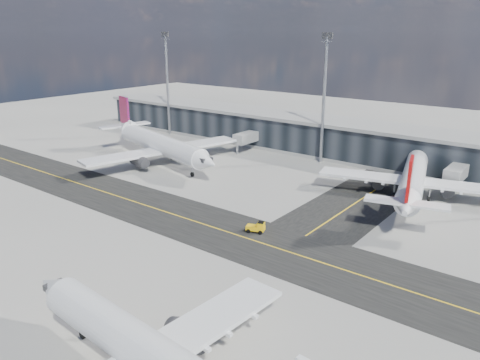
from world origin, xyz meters
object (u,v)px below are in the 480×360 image
at_px(airliner_af, 159,144).
at_px(airliner_redtail, 413,179).
at_px(airliner_near, 157,360).
at_px(baggage_tug, 257,227).
at_px(service_van, 396,179).

xyz_separation_m(airliner_af, airliner_redtail, (54.55, 10.67, -0.44)).
relative_size(airliner_af, airliner_redtail, 1.11).
xyz_separation_m(airliner_near, baggage_tug, (-13.06, 32.28, -2.84)).
relative_size(airliner_near, service_van, 8.16).
height_order(baggage_tug, service_van, baggage_tug).
bearing_deg(airliner_af, airliner_redtail, 115.93).
bearing_deg(airliner_near, airliner_redtail, 3.00).
xyz_separation_m(airliner_af, service_van, (48.62, 19.04, -3.73)).
height_order(airliner_near, baggage_tug, airliner_near).
height_order(airliner_redtail, service_van, airliner_redtail).
distance_m(airliner_redtail, airliner_near, 61.27).
bearing_deg(service_van, airliner_af, -175.77).
relative_size(airliner_redtail, airliner_near, 1.05).
bearing_deg(airliner_near, service_van, 7.94).
height_order(airliner_redtail, airliner_near, airliner_redtail).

